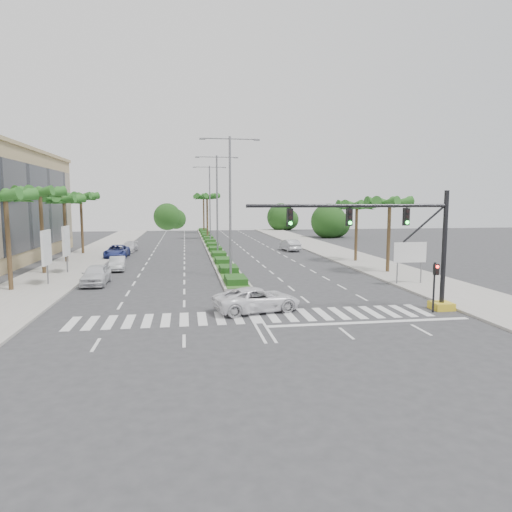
% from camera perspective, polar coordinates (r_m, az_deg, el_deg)
% --- Properties ---
extents(ground, '(160.00, 160.00, 0.00)m').
position_cam_1_polar(ground, '(26.25, -0.13, -7.60)').
color(ground, '#333335').
rests_on(ground, ground).
extents(footpath_right, '(6.00, 120.00, 0.15)m').
position_cam_1_polar(footpath_right, '(49.41, 13.92, -0.91)').
color(footpath_right, gray).
rests_on(footpath_right, ground).
extents(footpath_left, '(6.00, 120.00, 0.15)m').
position_cam_1_polar(footpath_left, '(46.99, -22.74, -1.63)').
color(footpath_left, gray).
rests_on(footpath_left, ground).
extents(median, '(2.20, 75.00, 0.20)m').
position_cam_1_polar(median, '(70.54, -5.68, 1.54)').
color(median, gray).
rests_on(median, ground).
extents(median_grass, '(1.80, 75.00, 0.04)m').
position_cam_1_polar(median_grass, '(70.52, -5.68, 1.63)').
color(median_grass, '#2F4F1B').
rests_on(median_grass, median).
extents(signal_gantry, '(12.60, 1.20, 7.20)m').
position_cam_1_polar(signal_gantry, '(28.52, 18.61, 0.26)').
color(signal_gantry, gold).
rests_on(signal_gantry, ground).
extents(pedestrian_signal, '(0.28, 0.36, 3.00)m').
position_cam_1_polar(pedestrian_signal, '(28.76, 21.47, -2.65)').
color(pedestrian_signal, black).
rests_on(pedestrian_signal, ground).
extents(direction_sign, '(2.70, 0.11, 3.40)m').
position_cam_1_polar(direction_sign, '(37.62, 18.68, 0.22)').
color(direction_sign, slate).
rests_on(direction_sign, ground).
extents(billboard_near, '(0.18, 2.10, 4.35)m').
position_cam_1_polar(billboard_near, '(38.80, -24.74, 0.90)').
color(billboard_near, slate).
rests_on(billboard_near, ground).
extents(billboard_far, '(0.18, 2.10, 4.35)m').
position_cam_1_polar(billboard_far, '(44.57, -22.65, 1.69)').
color(billboard_far, slate).
rests_on(billboard_far, ground).
extents(palm_left_near, '(4.57, 4.68, 7.55)m').
position_cam_1_polar(palm_left_near, '(37.34, -28.83, 6.21)').
color(palm_left_near, brown).
rests_on(palm_left_near, ground).
extents(palm_left_mid, '(4.57, 4.68, 7.95)m').
position_cam_1_polar(palm_left_mid, '(44.96, -25.38, 6.85)').
color(palm_left_mid, brown).
rests_on(palm_left_mid, ground).
extents(palm_left_far, '(4.57, 4.68, 7.35)m').
position_cam_1_polar(palm_left_far, '(52.68, -22.88, 6.23)').
color(palm_left_far, brown).
rests_on(palm_left_far, ground).
extents(palm_left_end, '(4.57, 4.68, 7.75)m').
position_cam_1_polar(palm_left_end, '(60.48, -21.07, 6.68)').
color(palm_left_end, brown).
rests_on(palm_left_end, ground).
extents(palm_right_near, '(4.57, 4.68, 7.05)m').
position_cam_1_polar(palm_right_near, '(43.23, 16.37, 6.10)').
color(palm_right_near, brown).
rests_on(palm_right_near, ground).
extents(palm_right_far, '(4.57, 4.68, 6.75)m').
position_cam_1_polar(palm_right_far, '(50.59, 12.49, 5.94)').
color(palm_right_far, brown).
rests_on(palm_right_far, ground).
extents(palm_median_a, '(4.57, 4.68, 8.05)m').
position_cam_1_polar(palm_median_a, '(80.23, -6.14, 7.22)').
color(palm_median_a, brown).
rests_on(palm_median_a, ground).
extents(palm_median_b, '(4.57, 4.68, 8.05)m').
position_cam_1_polar(palm_median_b, '(95.22, -6.58, 7.14)').
color(palm_median_b, brown).
rests_on(palm_median_b, ground).
extents(streetlight_near, '(5.10, 0.25, 12.00)m').
position_cam_1_polar(streetlight_near, '(39.33, -3.25, 7.20)').
color(streetlight_near, slate).
rests_on(streetlight_near, ground).
extents(streetlight_mid, '(5.10, 0.25, 12.00)m').
position_cam_1_polar(streetlight_mid, '(55.27, -4.89, 7.07)').
color(streetlight_mid, slate).
rests_on(streetlight_mid, ground).
extents(streetlight_far, '(5.10, 0.25, 12.00)m').
position_cam_1_polar(streetlight_far, '(71.24, -5.79, 6.99)').
color(streetlight_far, slate).
rests_on(streetlight_far, ground).
extents(car_parked_a, '(1.90, 4.69, 1.60)m').
position_cam_1_polar(car_parked_a, '(38.20, -19.37, -2.22)').
color(car_parked_a, silver).
rests_on(car_parked_a, ground).
extents(car_parked_b, '(1.72, 4.10, 1.32)m').
position_cam_1_polar(car_parked_b, '(45.50, -16.93, -0.91)').
color(car_parked_b, silver).
rests_on(car_parked_b, ground).
extents(car_parked_c, '(2.55, 5.40, 1.49)m').
position_cam_1_polar(car_parked_c, '(55.78, -16.99, 0.55)').
color(car_parked_c, navy).
rests_on(car_parked_c, ground).
extents(car_parked_d, '(2.16, 4.56, 1.28)m').
position_cam_1_polar(car_parked_d, '(61.93, -15.56, 1.10)').
color(car_parked_d, silver).
rests_on(car_parked_d, ground).
extents(car_crossing, '(5.63, 3.54, 1.45)m').
position_cam_1_polar(car_crossing, '(27.35, 0.16, -5.45)').
color(car_crossing, white).
rests_on(car_crossing, ground).
extents(car_right, '(2.14, 4.80, 1.53)m').
position_cam_1_polar(car_right, '(61.10, 4.25, 1.37)').
color(car_right, silver).
rests_on(car_right, ground).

